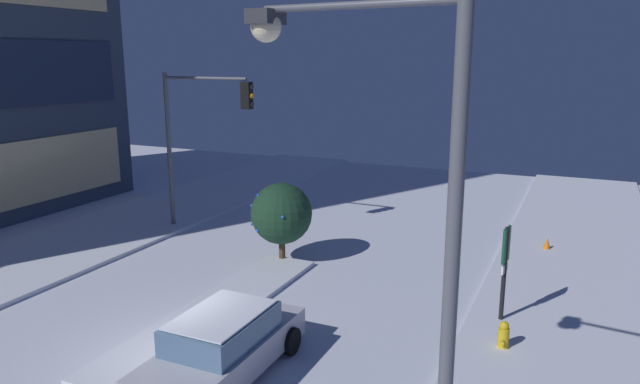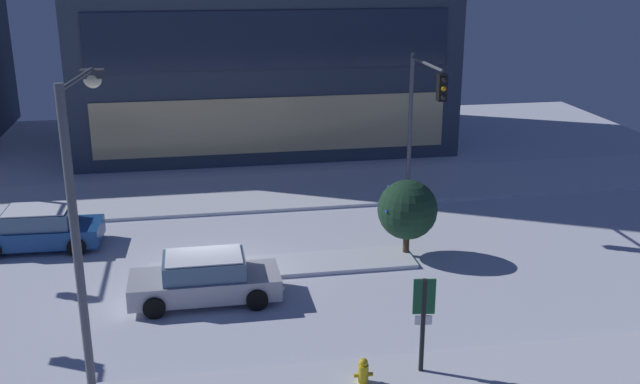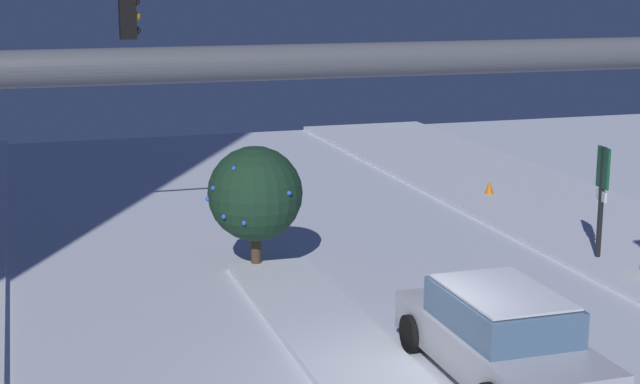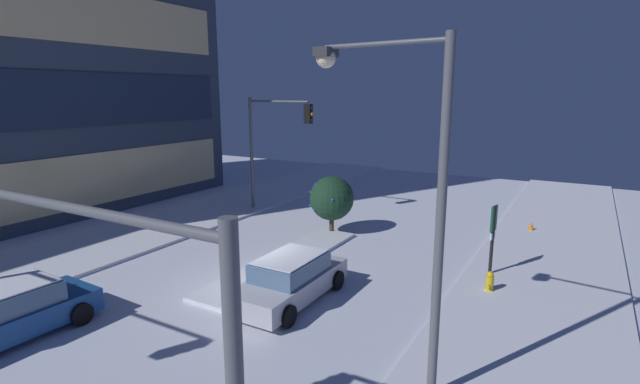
{
  "view_description": "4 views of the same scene",
  "coord_description": "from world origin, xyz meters",
  "px_view_note": "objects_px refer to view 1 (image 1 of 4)",
  "views": [
    {
      "loc": [
        -9.94,
        -8.49,
        6.94
      ],
      "look_at": [
        4.64,
        -1.8,
        3.2
      ],
      "focal_mm": 32.87,
      "sensor_mm": 36.0,
      "label": 1
    },
    {
      "loc": [
        -0.26,
        -22.49,
        10.21
      ],
      "look_at": [
        3.61,
        -0.62,
        2.97
      ],
      "focal_mm": 41.33,
      "sensor_mm": 36.0,
      "label": 2
    },
    {
      "loc": [
        -13.36,
        5.52,
        6.36
      ],
      "look_at": [
        4.29,
        0.02,
        2.27
      ],
      "focal_mm": 54.59,
      "sensor_mm": 36.0,
      "label": 3
    },
    {
      "loc": [
        -11.91,
        -9.49,
        6.61
      ],
      "look_at": [
        3.79,
        -0.48,
        2.73
      ],
      "focal_mm": 26.28,
      "sensor_mm": 36.0,
      "label": 4
    }
  ],
  "objects_px": {
    "car_near": "(223,346)",
    "parking_info_sign": "(505,263)",
    "traffic_light_corner_far_right": "(200,123)",
    "street_lamp_arched": "(392,204)",
    "decorated_tree_median": "(281,214)",
    "construction_cone": "(547,245)",
    "fire_hydrant": "(504,337)"
  },
  "relations": [
    {
      "from": "car_near",
      "to": "parking_info_sign",
      "type": "bearing_deg",
      "value": -44.84
    },
    {
      "from": "traffic_light_corner_far_right",
      "to": "street_lamp_arched",
      "type": "distance_m",
      "value": 16.32
    },
    {
      "from": "car_near",
      "to": "decorated_tree_median",
      "type": "distance_m",
      "value": 7.52
    },
    {
      "from": "traffic_light_corner_far_right",
      "to": "construction_cone",
      "type": "relative_size",
      "value": 11.48
    },
    {
      "from": "traffic_light_corner_far_right",
      "to": "decorated_tree_median",
      "type": "distance_m",
      "value": 5.6
    },
    {
      "from": "fire_hydrant",
      "to": "decorated_tree_median",
      "type": "distance_m",
      "value": 8.63
    },
    {
      "from": "decorated_tree_median",
      "to": "traffic_light_corner_far_right",
      "type": "bearing_deg",
      "value": 67.69
    },
    {
      "from": "street_lamp_arched",
      "to": "fire_hydrant",
      "type": "height_order",
      "value": "street_lamp_arched"
    },
    {
      "from": "decorated_tree_median",
      "to": "construction_cone",
      "type": "bearing_deg",
      "value": -59.37
    },
    {
      "from": "car_near",
      "to": "construction_cone",
      "type": "bearing_deg",
      "value": -26.23
    },
    {
      "from": "construction_cone",
      "to": "decorated_tree_median",
      "type": "bearing_deg",
      "value": 120.63
    },
    {
      "from": "car_near",
      "to": "parking_info_sign",
      "type": "distance_m",
      "value": 7.47
    },
    {
      "from": "fire_hydrant",
      "to": "decorated_tree_median",
      "type": "relative_size",
      "value": 0.29
    },
    {
      "from": "fire_hydrant",
      "to": "parking_info_sign",
      "type": "bearing_deg",
      "value": 9.7
    },
    {
      "from": "parking_info_sign",
      "to": "decorated_tree_median",
      "type": "height_order",
      "value": "decorated_tree_median"
    },
    {
      "from": "parking_info_sign",
      "to": "decorated_tree_median",
      "type": "distance_m",
      "value": 7.77
    },
    {
      "from": "fire_hydrant",
      "to": "construction_cone",
      "type": "distance_m",
      "value": 8.28
    },
    {
      "from": "traffic_light_corner_far_right",
      "to": "fire_hydrant",
      "type": "height_order",
      "value": "traffic_light_corner_far_right"
    },
    {
      "from": "car_near",
      "to": "construction_cone",
      "type": "distance_m",
      "value": 13.34
    },
    {
      "from": "car_near",
      "to": "street_lamp_arched",
      "type": "xyz_separation_m",
      "value": [
        -2.63,
        -4.6,
        4.33
      ]
    },
    {
      "from": "street_lamp_arched",
      "to": "fire_hydrant",
      "type": "distance_m",
      "value": 7.9
    },
    {
      "from": "street_lamp_arched",
      "to": "car_near",
      "type": "bearing_deg",
      "value": -23.42
    },
    {
      "from": "car_near",
      "to": "traffic_light_corner_far_right",
      "type": "distance_m",
      "value": 11.87
    },
    {
      "from": "street_lamp_arched",
      "to": "construction_cone",
      "type": "relative_size",
      "value": 14.04
    },
    {
      "from": "car_near",
      "to": "fire_hydrant",
      "type": "xyz_separation_m",
      "value": [
        3.68,
        -5.49,
        -0.33
      ]
    },
    {
      "from": "traffic_light_corner_far_right",
      "to": "street_lamp_arched",
      "type": "xyz_separation_m",
      "value": [
        -11.57,
        -11.49,
        0.66
      ]
    },
    {
      "from": "fire_hydrant",
      "to": "construction_cone",
      "type": "height_order",
      "value": "fire_hydrant"
    },
    {
      "from": "parking_info_sign",
      "to": "decorated_tree_median",
      "type": "xyz_separation_m",
      "value": [
        1.83,
        7.56,
        0.01
      ]
    },
    {
      "from": "street_lamp_arched",
      "to": "fire_hydrant",
      "type": "relative_size",
      "value": 9.69
    },
    {
      "from": "traffic_light_corner_far_right",
      "to": "street_lamp_arched",
      "type": "bearing_deg",
      "value": -45.22
    },
    {
      "from": "parking_info_sign",
      "to": "car_near",
      "type": "bearing_deg",
      "value": 53.2
    },
    {
      "from": "parking_info_sign",
      "to": "construction_cone",
      "type": "bearing_deg",
      "value": -87.65
    }
  ]
}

